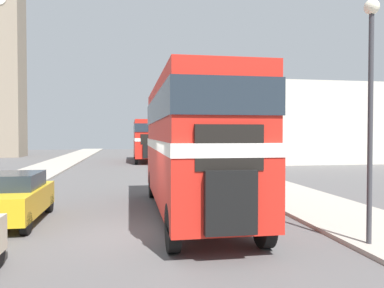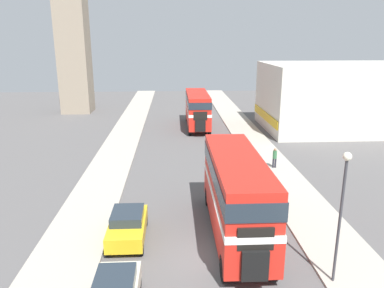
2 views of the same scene
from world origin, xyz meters
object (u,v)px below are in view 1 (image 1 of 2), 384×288
Objects in this scene: bus_distant at (147,137)px; pedestrian_walking at (241,161)px; double_decker_bus at (192,138)px; street_lamp at (371,85)px; car_parked_mid at (11,198)px; church_tower at (4,16)px.

pedestrian_walking is at bearing -70.86° from bus_distant.
street_lamp is (3.60, -4.38, 1.31)m from double_decker_bus.
bus_distant is 2.47× the size of car_parked_mid.
double_decker_bus is 11.63m from pedestrian_walking.
church_tower reaches higher than pedestrian_walking.
car_parked_mid is 0.12× the size of church_tower.
church_tower is at bearing 130.16° from pedestrian_walking.
car_parked_mid is 10.74m from street_lamp.
double_decker_bus reaches higher than car_parked_mid.
double_decker_bus is at bearing -64.96° from church_tower.
bus_distant reaches higher than car_parked_mid.
church_tower is (-21.94, 25.99, 16.13)m from pedestrian_walking.
church_tower is at bearing 115.04° from double_decker_bus.
car_parked_mid is 0.67× the size of street_lamp.
street_lamp is at bearing -50.53° from double_decker_bus.
street_lamp reaches higher than car_parked_mid.
bus_distant is at bearing 90.81° from double_decker_bus.
bus_distant reaches higher than pedestrian_walking.
bus_distant is (-0.36, 25.68, -0.17)m from double_decker_bus.
double_decker_bus is at bearing 1.57° from car_parked_mid.
church_tower is (-11.26, 36.56, 16.38)m from car_parked_mid.
pedestrian_walking is (5.30, -15.27, -1.43)m from bus_distant.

